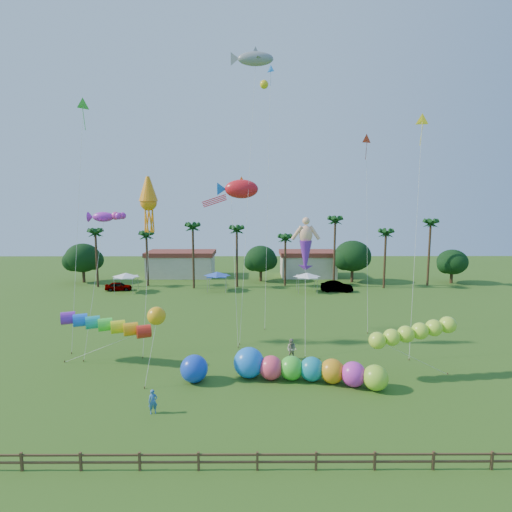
{
  "coord_description": "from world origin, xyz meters",
  "views": [
    {
      "loc": [
        -0.15,
        -24.83,
        13.47
      ],
      "look_at": [
        0.0,
        10.0,
        9.0
      ],
      "focal_mm": 28.0,
      "sensor_mm": 36.0,
      "label": 1
    }
  ],
  "objects_px": {
    "spectator_a": "(153,402)",
    "caterpillar_inflatable": "(303,369)",
    "blue_ball": "(194,369)",
    "car_b": "(337,286)",
    "car_a": "(119,286)",
    "spectator_b": "(292,349)"
  },
  "relations": [
    {
      "from": "spectator_a",
      "to": "spectator_b",
      "type": "xyz_separation_m",
      "value": [
        9.85,
        9.03,
        0.14
      ]
    },
    {
      "from": "caterpillar_inflatable",
      "to": "blue_ball",
      "type": "xyz_separation_m",
      "value": [
        -8.3,
        -0.03,
        0.05
      ]
    },
    {
      "from": "car_a",
      "to": "caterpillar_inflatable",
      "type": "distance_m",
      "value": 41.39
    },
    {
      "from": "spectator_a",
      "to": "blue_ball",
      "type": "height_order",
      "value": "blue_ball"
    },
    {
      "from": "spectator_a",
      "to": "spectator_b",
      "type": "distance_m",
      "value": 13.36
    },
    {
      "from": "blue_ball",
      "to": "caterpillar_inflatable",
      "type": "bearing_deg",
      "value": 0.22
    },
    {
      "from": "car_b",
      "to": "blue_ball",
      "type": "height_order",
      "value": "blue_ball"
    },
    {
      "from": "car_b",
      "to": "caterpillar_inflatable",
      "type": "height_order",
      "value": "caterpillar_inflatable"
    },
    {
      "from": "car_b",
      "to": "blue_ball",
      "type": "relative_size",
      "value": 2.35
    },
    {
      "from": "car_a",
      "to": "spectator_a",
      "type": "height_order",
      "value": "spectator_a"
    },
    {
      "from": "car_a",
      "to": "spectator_a",
      "type": "relative_size",
      "value": 2.55
    },
    {
      "from": "caterpillar_inflatable",
      "to": "blue_ball",
      "type": "distance_m",
      "value": 8.3
    },
    {
      "from": "car_b",
      "to": "caterpillar_inflatable",
      "type": "bearing_deg",
      "value": 171.14
    },
    {
      "from": "car_a",
      "to": "blue_ball",
      "type": "bearing_deg",
      "value": -158.73
    },
    {
      "from": "spectator_a",
      "to": "caterpillar_inflatable",
      "type": "distance_m",
      "value": 11.3
    },
    {
      "from": "car_a",
      "to": "blue_ball",
      "type": "height_order",
      "value": "blue_ball"
    },
    {
      "from": "car_b",
      "to": "blue_ball",
      "type": "xyz_separation_m",
      "value": [
        -17.49,
        -31.98,
        0.24
      ]
    },
    {
      "from": "car_b",
      "to": "spectator_b",
      "type": "bearing_deg",
      "value": 167.99
    },
    {
      "from": "car_a",
      "to": "spectator_a",
      "type": "xyz_separation_m",
      "value": [
        14.89,
        -37.53,
        0.1
      ]
    },
    {
      "from": "car_a",
      "to": "spectator_b",
      "type": "height_order",
      "value": "spectator_b"
    },
    {
      "from": "spectator_a",
      "to": "caterpillar_inflatable",
      "type": "relative_size",
      "value": 0.14
    },
    {
      "from": "car_b",
      "to": "blue_ball",
      "type": "distance_m",
      "value": 36.45
    }
  ]
}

